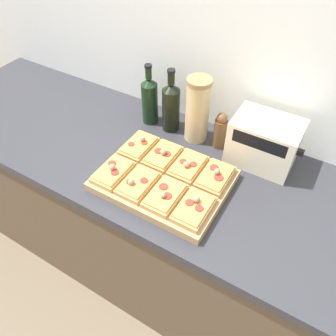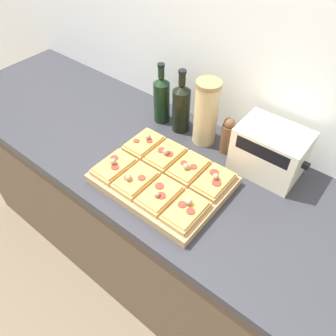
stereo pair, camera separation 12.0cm
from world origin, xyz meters
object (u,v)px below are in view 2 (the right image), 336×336
cutting_board (163,180)px  pepper_mill (227,136)px  grain_jar_tall (206,113)px  toaster_oven (269,151)px  olive_oil_bottle (162,99)px  wine_bottle (181,107)px

cutting_board → pepper_mill: bearing=74.1°
grain_jar_tall → pepper_mill: bearing=0.0°
pepper_mill → toaster_oven: toaster_oven is taller
toaster_oven → pepper_mill: bearing=179.7°
cutting_board → toaster_oven: bearing=48.6°
cutting_board → toaster_oven: toaster_oven is taller
toaster_oven → olive_oil_bottle: bearing=179.9°
olive_oil_bottle → toaster_oven: size_ratio=1.01×
cutting_board → toaster_oven: size_ratio=1.70×
olive_oil_bottle → wine_bottle: 0.11m
wine_bottle → toaster_oven: bearing=-0.1°
cutting_board → olive_oil_bottle: bearing=130.0°
grain_jar_tall → pepper_mill: 0.12m
wine_bottle → toaster_oven: 0.41m
wine_bottle → pepper_mill: size_ratio=1.75×
grain_jar_tall → olive_oil_bottle: bearing=180.0°
olive_oil_bottle → toaster_oven: olive_oil_bottle is taller
olive_oil_bottle → wine_bottle: bearing=0.0°
grain_jar_tall → toaster_oven: size_ratio=1.02×
grain_jar_tall → toaster_oven: 0.29m
grain_jar_tall → pepper_mill: size_ratio=1.72×
olive_oil_bottle → pepper_mill: olive_oil_bottle is taller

